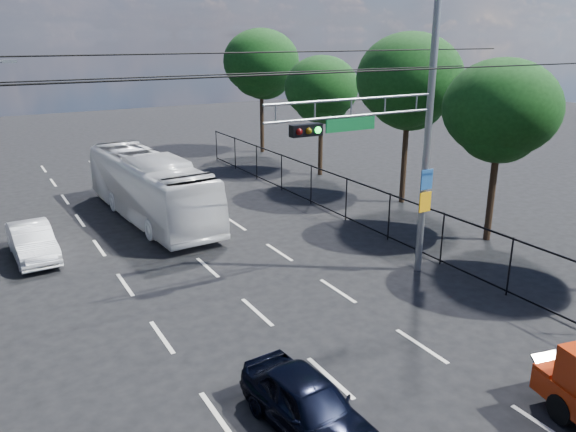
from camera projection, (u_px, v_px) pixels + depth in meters
lane_markings at (188, 250)px, 22.13m from camera, size 6.12×38.00×0.01m
signal_mast at (401, 128)px, 18.07m from camera, size 6.43×0.39×9.50m
utility_wires at (239, 67)px, 15.65m from camera, size 22.00×5.04×0.74m
fence_right at (371, 209)px, 23.92m from camera, size 0.06×34.03×2.00m
tree_right_b at (500, 117)px, 21.80m from camera, size 4.50×4.50×7.31m
tree_right_c at (409, 87)px, 26.82m from camera, size 5.10×5.10×8.29m
tree_right_d at (321, 93)px, 32.68m from camera, size 4.32×4.32×7.02m
tree_right_e at (261, 68)px, 39.04m from camera, size 5.28×5.28×8.58m
navy_hatchback at (309, 405)px, 11.83m from camera, size 1.80×3.88×1.29m
white_bus at (150, 187)px, 25.58m from camera, size 3.20×10.80×2.97m
white_van at (32, 242)px, 21.17m from camera, size 1.57×4.04×1.31m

